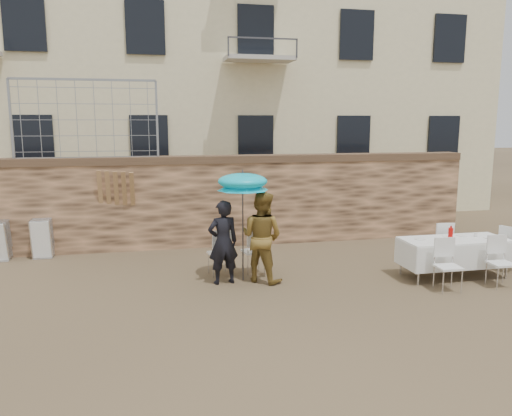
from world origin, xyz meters
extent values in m
plane|color=brown|center=(0.00, 0.00, 0.00)|extent=(80.00, 80.00, 0.00)
cube|color=#8A6345|center=(0.00, 5.00, 1.10)|extent=(13.00, 0.50, 2.20)
imported|color=black|center=(-0.29, 1.95, 0.81)|extent=(0.64, 0.48, 1.61)
imported|color=#AB8134|center=(0.46, 1.95, 0.88)|extent=(1.08, 1.06, 1.76)
cylinder|color=#3F3F44|center=(0.11, 2.05, 0.89)|extent=(0.03, 0.03, 1.78)
cone|color=#09BBD7|center=(0.11, 2.05, 1.89)|extent=(0.99, 0.99, 0.22)
cube|color=white|center=(4.26, 1.42, 0.75)|extent=(2.10, 0.85, 0.05)
cylinder|color=silver|center=(3.31, 1.08, 0.37)|extent=(0.04, 0.04, 0.74)
cylinder|color=silver|center=(5.21, 1.08, 0.37)|extent=(0.04, 0.04, 0.74)
cylinder|color=silver|center=(3.31, 1.77, 0.37)|extent=(0.04, 0.04, 0.74)
cylinder|color=silver|center=(5.21, 1.77, 0.37)|extent=(0.04, 0.04, 0.74)
cylinder|color=red|center=(4.06, 1.27, 0.91)|extent=(0.09, 0.09, 0.26)
camera|label=1|loc=(-1.57, -7.17, 3.06)|focal=35.00mm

